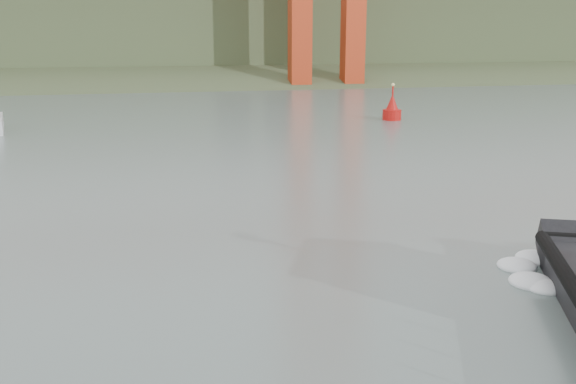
# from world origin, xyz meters

# --- Properties ---
(ground) EXTENTS (400.00, 400.00, 0.00)m
(ground) POSITION_xyz_m (0.00, 0.00, 0.00)
(ground) COLOR slate
(ground) RESTS_ON ground
(headlands) EXTENTS (500.00, 105.36, 27.12)m
(headlands) POSITION_xyz_m (0.00, 125.50, 7.05)
(headlands) COLOR #364A2A
(headlands) RESTS_ON ground
(nav_buoy) EXTENTS (1.78, 1.78, 3.72)m
(nav_buoy) POSITION_xyz_m (19.28, 40.23, 0.98)
(nav_buoy) COLOR #B4100C
(nav_buoy) RESTS_ON ground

